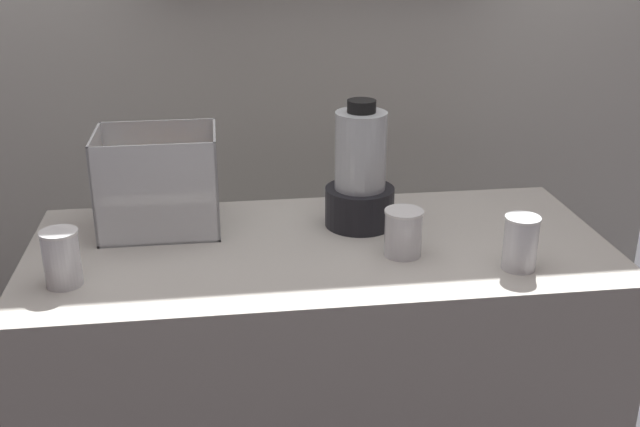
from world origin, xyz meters
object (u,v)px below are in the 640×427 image
at_px(carrot_display_bin, 160,199).
at_px(juice_cup_pomegranate_middle, 520,246).
at_px(juice_cup_beet_far_left, 62,262).
at_px(juice_cup_mango_left, 403,236).
at_px(blender_pitcher, 360,177).

bearing_deg(carrot_display_bin, juice_cup_pomegranate_middle, -23.38).
relative_size(juice_cup_beet_far_left, juice_cup_mango_left, 1.12).
height_order(carrot_display_bin, juice_cup_mango_left, carrot_display_bin).
bearing_deg(juice_cup_pomegranate_middle, blender_pitcher, 135.65).
xyz_separation_m(carrot_display_bin, juice_cup_beet_far_left, (-0.19, -0.30, -0.02)).
bearing_deg(juice_cup_pomegranate_middle, carrot_display_bin, 156.62).
height_order(carrot_display_bin, blender_pitcher, blender_pitcher).
distance_m(carrot_display_bin, juice_cup_beet_far_left, 0.35).
distance_m(carrot_display_bin, blender_pitcher, 0.51).
height_order(carrot_display_bin, juice_cup_beet_far_left, carrot_display_bin).
bearing_deg(blender_pitcher, carrot_display_bin, 174.55).
xyz_separation_m(blender_pitcher, juice_cup_pomegranate_middle, (0.31, -0.30, -0.07)).
distance_m(blender_pitcher, juice_cup_beet_far_left, 0.74).
xyz_separation_m(juice_cup_mango_left, juice_cup_pomegranate_middle, (0.24, -0.11, 0.01)).
distance_m(juice_cup_beet_far_left, juice_cup_pomegranate_middle, 1.00).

